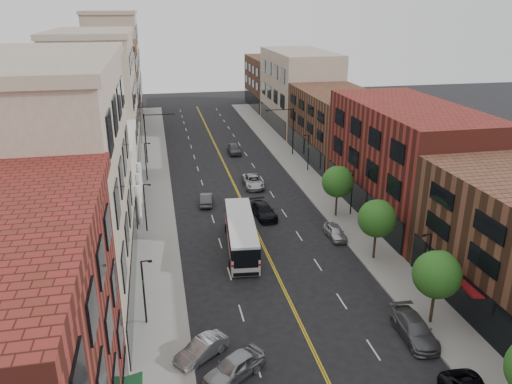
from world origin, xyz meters
TOP-DOWN VIEW (x-y plane):
  - ground at (0.00, 0.00)m, footprint 220.00×220.00m
  - sidewalk_left at (-10.00, 35.00)m, footprint 4.00×110.00m
  - sidewalk_right at (10.00, 35.00)m, footprint 4.00×110.00m
  - bldg_l_tanoffice at (-17.00, 13.00)m, footprint 10.00×22.00m
  - bldg_l_white at (-17.00, 31.00)m, footprint 10.00×14.00m
  - bldg_l_far_a at (-17.00, 48.00)m, footprint 10.00×20.00m
  - bldg_l_far_b at (-17.00, 68.00)m, footprint 10.00×20.00m
  - bldg_l_far_c at (-17.00, 86.00)m, footprint 10.00×16.00m
  - bldg_r_mid at (17.00, 24.00)m, footprint 10.00×22.00m
  - bldg_r_far_a at (17.00, 45.00)m, footprint 10.00×20.00m
  - bldg_r_far_b at (17.00, 66.00)m, footprint 10.00×22.00m
  - bldg_r_far_c at (17.00, 86.00)m, footprint 10.00×18.00m
  - tree_r_1 at (9.39, 4.07)m, footprint 3.40×3.40m
  - tree_r_2 at (9.39, 14.07)m, footprint 3.40×3.40m
  - tree_r_3 at (9.39, 24.07)m, footprint 3.40×3.40m
  - lamp_l_1 at (-10.95, 8.00)m, footprint 0.81×0.55m
  - lamp_l_2 at (-10.95, 24.00)m, footprint 0.81×0.55m
  - lamp_l_3 at (-10.95, 40.00)m, footprint 0.81×0.55m
  - lamp_r_1 at (10.95, 8.00)m, footprint 0.81×0.55m
  - lamp_r_2 at (10.95, 24.00)m, footprint 0.81×0.55m
  - lamp_r_3 at (10.95, 40.00)m, footprint 0.81×0.55m
  - signal_mast_left at (-10.27, 48.00)m, footprint 4.49×0.18m
  - signal_mast_right at (10.27, 48.00)m, footprint 4.49×0.18m
  - city_bus at (-2.18, 18.51)m, footprint 3.59×11.59m
  - car_angle_a at (-5.60, 1.32)m, footprint 4.60×3.88m
  - car_angle_b at (-7.40, 3.55)m, footprint 3.93×3.37m
  - car_parked_mid at (7.31, 2.70)m, footprint 2.24×5.01m
  - car_parked_far at (7.40, 18.95)m, footprint 1.55×3.76m
  - car_lane_behind at (-4.25, 30.34)m, footprint 1.82×4.03m
  - car_lane_a at (1.50, 25.45)m, footprint 2.57×5.16m
  - car_lane_b at (2.29, 35.24)m, footprint 2.49×5.18m
  - car_lane_c at (2.27, 50.58)m, footprint 1.85×4.52m

SIDE VIEW (x-z plane):
  - ground at x=0.00m, z-range 0.00..0.00m
  - sidewalk_left at x=-10.00m, z-range 0.00..0.15m
  - sidewalk_right at x=10.00m, z-range 0.00..0.15m
  - car_parked_far at x=7.40m, z-range 0.00..1.27m
  - car_angle_b at x=-7.40m, z-range 0.00..1.28m
  - car_lane_behind at x=-4.25m, z-range 0.00..1.28m
  - car_lane_b at x=2.29m, z-range 0.00..1.42m
  - car_parked_mid at x=7.31m, z-range 0.00..1.43m
  - car_lane_a at x=1.50m, z-range 0.00..1.44m
  - car_angle_a at x=-5.60m, z-range 0.00..1.49m
  - car_lane_c at x=2.27m, z-range 0.00..1.54m
  - city_bus at x=-2.18m, z-range 0.24..3.17m
  - lamp_l_1 at x=-10.95m, z-range 0.45..5.50m
  - lamp_l_2 at x=-10.95m, z-range 0.45..5.50m
  - lamp_l_3 at x=-10.95m, z-range 0.45..5.50m
  - lamp_r_1 at x=10.95m, z-range 0.45..5.50m
  - lamp_r_2 at x=10.95m, z-range 0.45..5.50m
  - lamp_r_3 at x=10.95m, z-range 0.45..5.50m
  - bldg_l_white at x=-17.00m, z-range 0.00..8.00m
  - tree_r_1 at x=9.39m, z-range 1.33..6.92m
  - tree_r_2 at x=9.39m, z-range 1.33..6.92m
  - tree_r_3 at x=9.39m, z-range 1.33..6.92m
  - signal_mast_left at x=-10.27m, z-range 1.05..8.25m
  - signal_mast_right at x=10.27m, z-range 1.05..8.25m
  - bldg_r_far_a at x=17.00m, z-range 0.00..10.00m
  - bldg_r_far_c at x=17.00m, z-range 0.00..11.00m
  - bldg_r_mid at x=17.00m, z-range 0.00..12.00m
  - bldg_r_far_b at x=17.00m, z-range 0.00..14.00m
  - bldg_l_far_b at x=-17.00m, z-range 0.00..15.00m
  - bldg_l_tanoffice at x=-17.00m, z-range 0.00..18.00m
  - bldg_l_far_a at x=-17.00m, z-range 0.00..18.00m
  - bldg_l_far_c at x=-17.00m, z-range 0.00..20.00m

